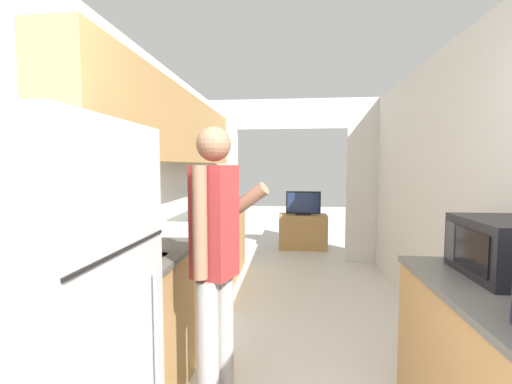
# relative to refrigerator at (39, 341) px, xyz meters

# --- Properties ---
(wall_left) EXTENTS (0.38, 7.16, 2.50)m
(wall_left) POSITION_rel_refrigerator_xyz_m (-0.30, 1.56, 0.67)
(wall_left) COLOR silver
(wall_left) RESTS_ON ground_plane
(wall_right) EXTENTS (0.06, 7.16, 2.50)m
(wall_right) POSITION_rel_refrigerator_xyz_m (2.25, 1.15, 0.42)
(wall_right) COLOR silver
(wall_right) RESTS_ON ground_plane
(wall_far_with_doorway) EXTENTS (2.97, 0.06, 2.50)m
(wall_far_with_doorway) POSITION_rel_refrigerator_xyz_m (0.94, 4.15, 0.62)
(wall_far_with_doorway) COLOR silver
(wall_far_with_doorway) RESTS_ON ground_plane
(counter_left) EXTENTS (0.62, 3.57, 0.93)m
(counter_left) POSITION_rel_refrigerator_xyz_m (-0.05, 2.24, -0.36)
(counter_left) COLOR #B2844C
(counter_left) RESTS_ON ground_plane
(refrigerator) EXTENTS (0.73, 0.71, 1.65)m
(refrigerator) POSITION_rel_refrigerator_xyz_m (0.00, 0.00, 0.00)
(refrigerator) COLOR #B7B7BC
(refrigerator) RESTS_ON ground_plane
(range_oven) EXTENTS (0.66, 0.73, 1.07)m
(range_oven) POSITION_rel_refrigerator_xyz_m (-0.04, 1.79, -0.36)
(range_oven) COLOR white
(range_oven) RESTS_ON ground_plane
(person) EXTENTS (0.54, 0.45, 1.71)m
(person) POSITION_rel_refrigerator_xyz_m (0.51, 0.74, 0.10)
(person) COLOR #9E9E9E
(person) RESTS_ON ground_plane
(microwave) EXTENTS (0.38, 0.51, 0.29)m
(microwave) POSITION_rel_refrigerator_xyz_m (2.01, 0.65, 0.25)
(microwave) COLOR black
(microwave) RESTS_ON counter_right
(tv_cabinet) EXTENTS (0.85, 0.42, 0.62)m
(tv_cabinet) POSITION_rel_refrigerator_xyz_m (1.15, 4.99, -0.52)
(tv_cabinet) COLOR #B2844C
(tv_cabinet) RESTS_ON ground_plane
(television) EXTENTS (0.61, 0.16, 0.42)m
(television) POSITION_rel_refrigerator_xyz_m (1.15, 4.95, -0.00)
(television) COLOR black
(television) RESTS_ON tv_cabinet
(knife) EXTENTS (0.15, 0.27, 0.02)m
(knife) POSITION_rel_refrigerator_xyz_m (0.01, 2.44, 0.11)
(knife) COLOR #B7B7BC
(knife) RESTS_ON counter_left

